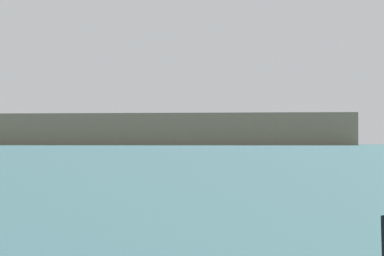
{
  "coord_description": "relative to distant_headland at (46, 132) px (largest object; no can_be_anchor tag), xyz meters",
  "views": [
    {
      "loc": [
        -4.81,
        -14.31,
        2.49
      ],
      "look_at": [
        -5.99,
        17.36,
        2.99
      ],
      "focal_mm": 82.88,
      "sensor_mm": 36.0,
      "label": 1
    }
  ],
  "objects": [
    {
      "name": "distant_headland",
      "position": [
        0.0,
        0.0,
        0.0
      ],
      "size": [
        631.6,
        432.33,
        25.58
      ],
      "primitive_type": "cube",
      "rotation": [
        0.0,
        0.0,
        -0.08
      ],
      "color": "#756B56",
      "rests_on": "ground_plane"
    }
  ]
}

